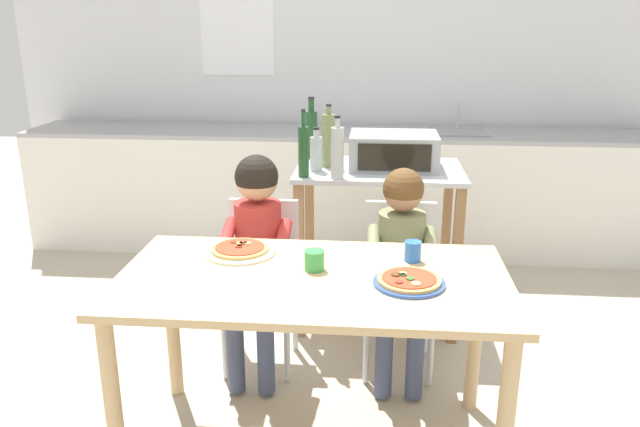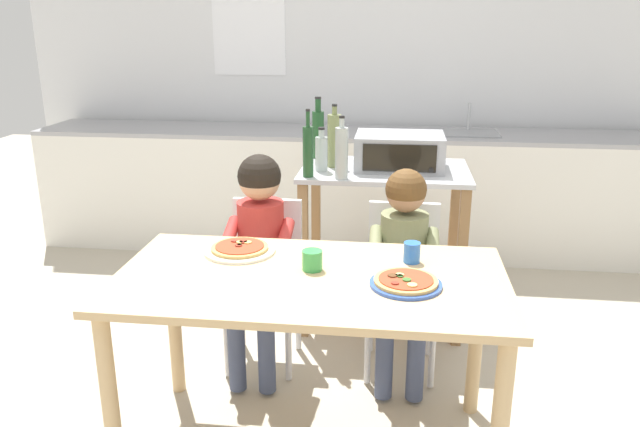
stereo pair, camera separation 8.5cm
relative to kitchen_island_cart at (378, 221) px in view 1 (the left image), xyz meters
name	(u,v)px [view 1 (the left image)]	position (x,y,z in m)	size (l,w,h in m)	color
ground_plane	(332,323)	(-0.25, -0.10, -0.59)	(10.82, 10.82, 0.00)	#B7AD99
back_wall_tiled	(348,62)	(-0.25, 1.58, 0.76)	(5.18, 0.14, 2.70)	silver
kitchen_counter	(344,190)	(-0.24, 1.17, -0.15)	(4.67, 0.60, 1.09)	silver
kitchen_island_cart	(378,221)	(0.00, 0.00, 0.00)	(0.90, 0.60, 0.89)	#B7BABF
toaster_oven	(394,151)	(0.07, 0.02, 0.40)	(0.47, 0.36, 0.19)	#999BA0
bottle_brown_beer	(303,151)	(-0.39, -0.23, 0.44)	(0.05, 0.05, 0.35)	#1E4723
bottle_dark_olive_oil	(329,140)	(-0.28, 0.02, 0.45)	(0.08, 0.08, 0.34)	olive
bottle_tall_green_wine	(337,152)	(-0.21, -0.25, 0.44)	(0.07, 0.07, 0.32)	#ADB7B2
bottle_slim_sauce	(316,153)	(-0.34, -0.09, 0.40)	(0.07, 0.07, 0.23)	#ADB7B2
bottle_squat_spirits	(311,133)	(-0.39, 0.23, 0.45)	(0.07, 0.07, 0.35)	#1E4723
dining_table	(313,301)	(-0.25, -1.18, 0.06)	(1.47, 0.78, 0.75)	tan
dining_chair_left	(262,271)	(-0.57, -0.51, -0.11)	(0.36, 0.36, 0.81)	silver
dining_chair_right	(399,274)	(0.11, -0.49, -0.11)	(0.36, 0.36, 0.81)	silver
child_in_red_shirt	(256,239)	(-0.57, -0.62, 0.10)	(0.32, 0.42, 1.06)	#424C6B
child_in_olive_shirt	(402,250)	(0.11, -0.61, 0.06)	(0.32, 0.42, 1.00)	#424C6B
pizza_plate_white	(240,250)	(-0.57, -0.97, 0.18)	(0.29, 0.29, 0.03)	white
pizza_plate_blue_rimmed	(409,281)	(0.11, -1.23, 0.18)	(0.26, 0.26, 0.03)	#3356B7
drinking_cup_blue	(413,251)	(0.13, -1.00, 0.20)	(0.07, 0.07, 0.08)	blue
drinking_cup_green	(314,260)	(-0.25, -1.12, 0.20)	(0.08, 0.08, 0.08)	green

